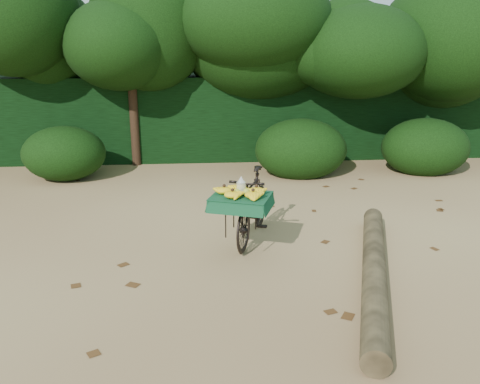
{
  "coord_description": "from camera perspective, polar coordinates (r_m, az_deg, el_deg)",
  "views": [
    {
      "loc": [
        -0.47,
        -5.25,
        2.55
      ],
      "look_at": [
        0.01,
        0.63,
        0.77
      ],
      "focal_mm": 38.0,
      "sensor_mm": 36.0,
      "label": 1
    }
  ],
  "objects": [
    {
      "name": "leaf_litter",
      "position": [
        6.44,
        -0.14,
        -6.51
      ],
      "size": [
        7.0,
        7.3,
        0.01
      ],
      "primitive_type": null,
      "color": "#4C2D14",
      "rests_on": "ground"
    },
    {
      "name": "ground",
      "position": [
        5.86,
        0.37,
        -9.06
      ],
      "size": [
        80.0,
        80.0,
        0.0
      ],
      "primitive_type": "plane",
      "color": "tan",
      "rests_on": "ground"
    },
    {
      "name": "fallen_log",
      "position": [
        5.84,
        14.83,
        -8.37
      ],
      "size": [
        1.36,
        3.44,
        0.26
      ],
      "primitive_type": "cylinder",
      "rotation": [
        1.57,
        0.0,
        -0.32
      ],
      "color": "brown",
      "rests_on": "ground"
    },
    {
      "name": "bush_clumps",
      "position": [
        9.83,
        1.09,
        4.41
      ],
      "size": [
        8.8,
        1.7,
        0.9
      ],
      "primitive_type": null,
      "color": "black",
      "rests_on": "ground"
    },
    {
      "name": "tree_row",
      "position": [
        10.77,
        -5.81,
        13.74
      ],
      "size": [
        14.5,
        2.0,
        4.0
      ],
      "primitive_type": null,
      "color": "black",
      "rests_on": "ground"
    },
    {
      "name": "hedge_backdrop",
      "position": [
        11.68,
        -2.36,
        8.61
      ],
      "size": [
        26.0,
        1.8,
        1.8
      ],
      "primitive_type": "cube",
      "color": "black",
      "rests_on": "ground"
    },
    {
      "name": "vendor_bicycle",
      "position": [
        6.61,
        1.38,
        -1.49
      ],
      "size": [
        1.08,
        1.75,
        0.95
      ],
      "rotation": [
        0.0,
        0.0,
        -0.34
      ],
      "color": "black",
      "rests_on": "ground"
    }
  ]
}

